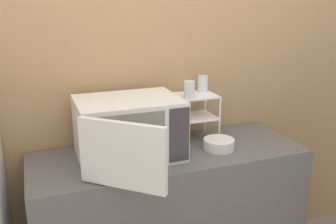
{
  "coord_description": "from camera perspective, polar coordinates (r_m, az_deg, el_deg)",
  "views": [
    {
      "loc": [
        -0.7,
        -1.54,
        1.74
      ],
      "look_at": [
        0.0,
        0.3,
        1.14
      ],
      "focal_mm": 40.0,
      "sensor_mm": 36.0,
      "label": 1
    }
  ],
  "objects": [
    {
      "name": "microwave",
      "position": [
        2.0,
        -6.03,
        -2.63
      ],
      "size": [
        0.56,
        0.7,
        0.32
      ],
      "color": "silver",
      "rests_on": "counter"
    },
    {
      "name": "counter",
      "position": [
        2.33,
        0.23,
        -16.56
      ],
      "size": [
        1.54,
        0.55,
        0.92
      ],
      "color": "#595654",
      "rests_on": "ground_plane"
    },
    {
      "name": "dish_rack",
      "position": [
        2.26,
        4.28,
        0.75
      ],
      "size": [
        0.23,
        0.21,
        0.28
      ],
      "color": "white",
      "rests_on": "counter"
    },
    {
      "name": "glass_back_right",
      "position": [
        2.31,
        5.32,
        4.34
      ],
      "size": [
        0.06,
        0.06,
        0.1
      ],
      "color": "silver",
      "rests_on": "dish_rack"
    },
    {
      "name": "glass_front_left",
      "position": [
        2.15,
        3.26,
        3.45
      ],
      "size": [
        0.06,
        0.06,
        0.1
      ],
      "color": "silver",
      "rests_on": "dish_rack"
    },
    {
      "name": "bowl",
      "position": [
        2.17,
        7.76,
        -4.89
      ],
      "size": [
        0.18,
        0.18,
        0.06
      ],
      "color": "silver",
      "rests_on": "counter"
    },
    {
      "name": "wall_back",
      "position": [
        2.29,
        -2.6,
        5.67
      ],
      "size": [
        8.0,
        0.06,
        2.6
      ],
      "color": "tan",
      "rests_on": "ground_plane"
    }
  ]
}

